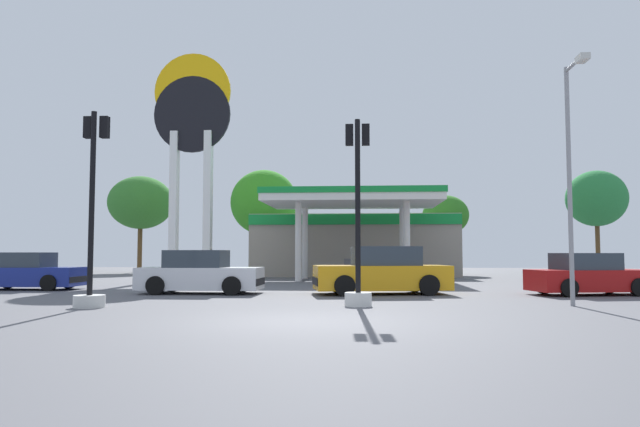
{
  "coord_description": "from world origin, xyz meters",
  "views": [
    {
      "loc": [
        1.26,
        -12.15,
        1.39
      ],
      "look_at": [
        -0.91,
        16.73,
        3.33
      ],
      "focal_mm": 33.21,
      "sensor_mm": 36.0,
      "label": 1
    }
  ],
  "objects_px": {
    "station_pole_sign": "(192,134)",
    "tree_2": "(446,215)",
    "car_1": "(589,276)",
    "traffic_signal_0": "(358,241)",
    "car_2": "(382,272)",
    "traffic_signal_1": "(91,242)",
    "car_0": "(200,274)",
    "tree_3": "(596,199)",
    "tree_0": "(141,203)",
    "tree_1": "(264,203)",
    "corner_streetlamp": "(572,158)",
    "car_3": "(27,273)"
  },
  "relations": [
    {
      "from": "car_1",
      "to": "car_2",
      "type": "xyz_separation_m",
      "value": [
        -6.85,
        -0.06,
        0.1
      ]
    },
    {
      "from": "tree_2",
      "to": "station_pole_sign",
      "type": "bearing_deg",
      "value": -150.48
    },
    {
      "from": "car_1",
      "to": "car_3",
      "type": "height_order",
      "value": "car_3"
    },
    {
      "from": "traffic_signal_0",
      "to": "tree_3",
      "type": "bearing_deg",
      "value": 58.03
    },
    {
      "from": "station_pole_sign",
      "to": "car_3",
      "type": "distance_m",
      "value": 12.45
    },
    {
      "from": "car_0",
      "to": "tree_3",
      "type": "height_order",
      "value": "tree_3"
    },
    {
      "from": "tree_0",
      "to": "tree_2",
      "type": "bearing_deg",
      "value": -5.98
    },
    {
      "from": "car_2",
      "to": "car_3",
      "type": "xyz_separation_m",
      "value": [
        -13.44,
        1.46,
        -0.09
      ]
    },
    {
      "from": "car_1",
      "to": "traffic_signal_0",
      "type": "distance_m",
      "value": 8.99
    },
    {
      "from": "tree_1",
      "to": "corner_streetlamp",
      "type": "distance_m",
      "value": 27.09
    },
    {
      "from": "car_1",
      "to": "car_3",
      "type": "bearing_deg",
      "value": 176.04
    },
    {
      "from": "car_3",
      "to": "traffic_signal_1",
      "type": "xyz_separation_m",
      "value": [
        5.83,
        -7.0,
        1.04
      ]
    },
    {
      "from": "car_3",
      "to": "traffic_signal_0",
      "type": "distance_m",
      "value": 14.1
    },
    {
      "from": "car_3",
      "to": "tree_1",
      "type": "relative_size",
      "value": 0.57
    },
    {
      "from": "traffic_signal_1",
      "to": "corner_streetlamp",
      "type": "xyz_separation_m",
      "value": [
        12.5,
        1.16,
        2.21
      ]
    },
    {
      "from": "car_2",
      "to": "traffic_signal_1",
      "type": "distance_m",
      "value": 9.46
    },
    {
      "from": "tree_2",
      "to": "tree_1",
      "type": "bearing_deg",
      "value": 178.17
    },
    {
      "from": "station_pole_sign",
      "to": "tree_1",
      "type": "relative_size",
      "value": 1.74
    },
    {
      "from": "station_pole_sign",
      "to": "tree_2",
      "type": "relative_size",
      "value": 2.37
    },
    {
      "from": "car_0",
      "to": "tree_0",
      "type": "bearing_deg",
      "value": 116.02
    },
    {
      "from": "car_3",
      "to": "tree_2",
      "type": "distance_m",
      "value": 25.73
    },
    {
      "from": "car_2",
      "to": "traffic_signal_0",
      "type": "bearing_deg",
      "value": -99.3
    },
    {
      "from": "traffic_signal_0",
      "to": "tree_2",
      "type": "relative_size",
      "value": 0.95
    },
    {
      "from": "tree_1",
      "to": "corner_streetlamp",
      "type": "relative_size",
      "value": 1.11
    },
    {
      "from": "corner_streetlamp",
      "to": "tree_0",
      "type": "bearing_deg",
      "value": 129.97
    },
    {
      "from": "tree_1",
      "to": "tree_3",
      "type": "height_order",
      "value": "tree_1"
    },
    {
      "from": "car_1",
      "to": "car_3",
      "type": "distance_m",
      "value": 20.34
    },
    {
      "from": "car_1",
      "to": "traffic_signal_1",
      "type": "relative_size",
      "value": 0.81
    },
    {
      "from": "traffic_signal_0",
      "to": "tree_1",
      "type": "distance_m",
      "value": 25.43
    },
    {
      "from": "car_0",
      "to": "tree_3",
      "type": "xyz_separation_m",
      "value": [
        21.29,
        20.88,
        4.38
      ]
    },
    {
      "from": "car_0",
      "to": "corner_streetlamp",
      "type": "height_order",
      "value": "corner_streetlamp"
    },
    {
      "from": "traffic_signal_1",
      "to": "tree_3",
      "type": "distance_m",
      "value": 34.82
    },
    {
      "from": "tree_2",
      "to": "corner_streetlamp",
      "type": "distance_m",
      "value": 23.7
    },
    {
      "from": "traffic_signal_1",
      "to": "tree_1",
      "type": "height_order",
      "value": "tree_1"
    },
    {
      "from": "traffic_signal_1",
      "to": "corner_streetlamp",
      "type": "bearing_deg",
      "value": 5.3
    },
    {
      "from": "tree_0",
      "to": "corner_streetlamp",
      "type": "height_order",
      "value": "tree_0"
    },
    {
      "from": "traffic_signal_1",
      "to": "tree_3",
      "type": "bearing_deg",
      "value": 49.19
    },
    {
      "from": "station_pole_sign",
      "to": "corner_streetlamp",
      "type": "xyz_separation_m",
      "value": [
        14.84,
        -15.35,
        -3.98
      ]
    },
    {
      "from": "tree_1",
      "to": "corner_streetlamp",
      "type": "xyz_separation_m",
      "value": [
        12.34,
        -24.1,
        -0.96
      ]
    },
    {
      "from": "traffic_signal_0",
      "to": "station_pole_sign",
      "type": "bearing_deg",
      "value": 120.54
    },
    {
      "from": "car_1",
      "to": "tree_2",
      "type": "distance_m",
      "value": 19.65
    },
    {
      "from": "traffic_signal_1",
      "to": "car_1",
      "type": "bearing_deg",
      "value": 21.14
    },
    {
      "from": "tree_0",
      "to": "tree_1",
      "type": "height_order",
      "value": "tree_1"
    },
    {
      "from": "station_pole_sign",
      "to": "corner_streetlamp",
      "type": "distance_m",
      "value": 21.72
    },
    {
      "from": "car_3",
      "to": "traffic_signal_0",
      "type": "height_order",
      "value": "traffic_signal_0"
    },
    {
      "from": "station_pole_sign",
      "to": "tree_3",
      "type": "distance_m",
      "value": 26.97
    },
    {
      "from": "tree_0",
      "to": "car_0",
      "type": "bearing_deg",
      "value": -63.98
    },
    {
      "from": "car_1",
      "to": "tree_0",
      "type": "relative_size",
      "value": 0.59
    },
    {
      "from": "traffic_signal_1",
      "to": "tree_0",
      "type": "xyz_separation_m",
      "value": [
        -9.27,
        27.13,
        3.38
      ]
    },
    {
      "from": "tree_3",
      "to": "station_pole_sign",
      "type": "bearing_deg",
      "value": -158.75
    }
  ]
}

